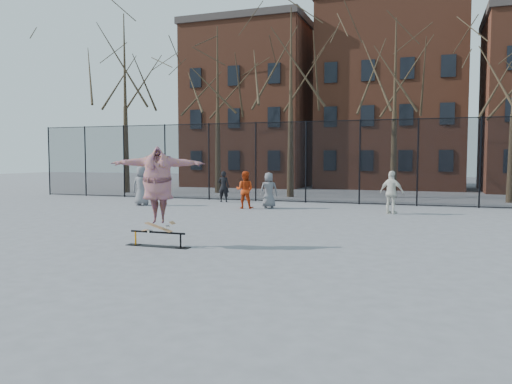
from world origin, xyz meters
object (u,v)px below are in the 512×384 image
(skate_rail, at_px, (158,241))
(skater, at_px, (158,190))
(bystander_extra, at_px, (269,190))
(bystander_white, at_px, (392,192))
(skateboard, at_px, (159,230))
(bystander_red, at_px, (245,190))
(bystander_grey, at_px, (142,186))
(bystander_black, at_px, (224,187))

(skate_rail, distance_m, skater, 1.28)
(bystander_extra, bearing_deg, bystander_white, 157.86)
(skateboard, xyz_separation_m, bystander_extra, (-0.33, 9.89, 0.36))
(skate_rail, relative_size, bystander_red, 1.07)
(skateboard, bearing_deg, skater, -165.96)
(bystander_grey, xyz_separation_m, bystander_red, (5.01, 0.26, -0.10))
(skateboard, relative_size, skater, 0.34)
(bystander_grey, relative_size, bystander_black, 1.18)
(bystander_red, xyz_separation_m, bystander_extra, (0.94, 0.50, -0.03))
(bystander_white, relative_size, bystander_extra, 1.08)
(bystander_black, distance_m, bystander_red, 3.33)
(skater, bearing_deg, skateboard, -6.85)
(skater, bearing_deg, bystander_red, 76.77)
(skate_rail, height_order, bystander_extra, bystander_extra)
(bystander_black, distance_m, bystander_white, 8.70)
(bystander_grey, height_order, bystander_black, bystander_grey)
(bystander_black, bearing_deg, bystander_grey, 34.43)
(bystander_white, distance_m, bystander_extra, 5.28)
(skater, distance_m, bystander_white, 10.59)
(skate_rail, xyz_separation_m, bystander_grey, (-6.24, 9.13, 0.76))
(bystander_grey, bearing_deg, bystander_white, 168.85)
(skate_rail, relative_size, bystander_extra, 1.10)
(skate_rail, bearing_deg, bystander_black, 105.60)
(bystander_grey, relative_size, bystander_red, 1.12)
(bystander_grey, distance_m, bystander_black, 4.06)
(skater, xyz_separation_m, bystander_white, (4.92, 9.36, -0.58))
(skater, relative_size, bystander_white, 1.38)
(bystander_black, xyz_separation_m, bystander_red, (2.11, -2.58, 0.04))
(bystander_grey, bearing_deg, skater, 112.13)
(skater, distance_m, bystander_red, 9.50)
(skateboard, distance_m, bystander_white, 10.59)
(bystander_grey, xyz_separation_m, bystander_white, (11.19, 0.23, -0.06))
(bystander_black, bearing_deg, skate_rail, 95.54)
(skater, xyz_separation_m, bystander_black, (-3.37, 11.98, -0.65))
(bystander_grey, height_order, bystander_white, bystander_grey)
(skateboard, bearing_deg, bystander_black, 105.73)
(bystander_extra, bearing_deg, skate_rail, 75.36)
(skateboard, bearing_deg, bystander_red, 97.65)
(bystander_black, bearing_deg, bystander_white, 152.46)
(bystander_red, distance_m, bystander_white, 6.19)
(bystander_grey, bearing_deg, bystander_extra, 174.98)
(skateboard, relative_size, bystander_extra, 0.50)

